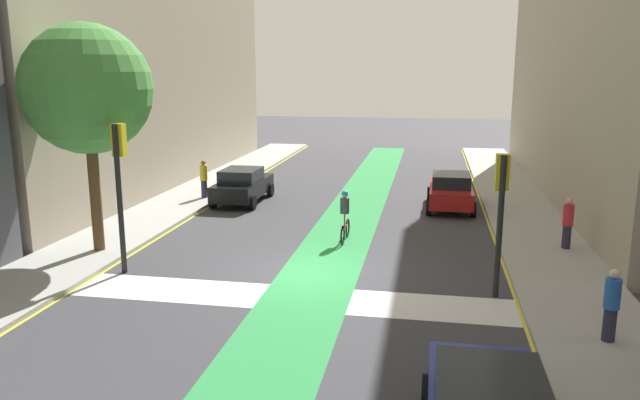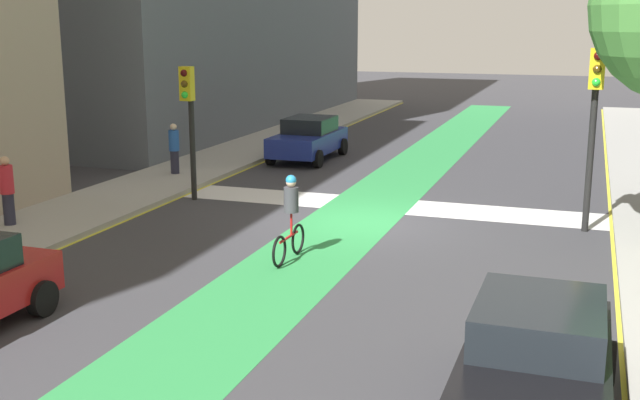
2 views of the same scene
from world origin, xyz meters
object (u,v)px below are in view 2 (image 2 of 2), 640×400
object	(u,v)px
car_black_left_far	(536,362)
cyclist_in_lane	(290,216)
traffic_signal_near_left	(594,105)
pedestrian_sidewalk_right_a	(7,190)
car_blue_right_near	(309,138)
pedestrian_sidewalk_right_b	(174,148)
traffic_signal_near_right	(189,107)

from	to	relation	value
car_black_left_far	cyclist_in_lane	size ratio (longest dim) A/B	2.27
traffic_signal_near_left	pedestrian_sidewalk_right_a	bearing A→B (deg)	18.13
traffic_signal_near_left	car_black_left_far	distance (m)	10.29
car_black_left_far	car_blue_right_near	bearing A→B (deg)	-61.93
car_blue_right_near	cyclist_in_lane	bearing A→B (deg)	107.90
cyclist_in_lane	pedestrian_sidewalk_right_b	xyz separation A→B (m)	(6.87, -7.27, 0.02)
pedestrian_sidewalk_right_a	car_blue_right_near	bearing A→B (deg)	-106.44
traffic_signal_near_right	cyclist_in_lane	bearing A→B (deg)	136.87
traffic_signal_near_left	cyclist_in_lane	size ratio (longest dim) A/B	2.40
car_blue_right_near	pedestrian_sidewalk_right_a	xyz separation A→B (m)	(3.55, 12.02, 0.22)
traffic_signal_near_right	car_blue_right_near	bearing A→B (deg)	-96.46
pedestrian_sidewalk_right_a	pedestrian_sidewalk_right_b	size ratio (longest dim) A/B	1.03
traffic_signal_near_right	car_black_left_far	bearing A→B (deg)	135.62
traffic_signal_near_left	pedestrian_sidewalk_right_b	bearing A→B (deg)	-12.48
car_blue_right_near	cyclist_in_lane	distance (m)	12.64
traffic_signal_near_left	car_blue_right_near	size ratio (longest dim) A/B	1.06
car_black_left_far	traffic_signal_near_left	bearing A→B (deg)	-93.01
traffic_signal_near_left	car_blue_right_near	world-z (taller)	traffic_signal_near_left
traffic_signal_near_right	pedestrian_sidewalk_right_b	bearing A→B (deg)	-53.09
car_black_left_far	cyclist_in_lane	xyz separation A→B (m)	(5.52, -5.60, 0.17)
car_blue_right_near	pedestrian_sidewalk_right_b	size ratio (longest dim) A/B	2.55
traffic_signal_near_left	pedestrian_sidewalk_right_b	distance (m)	13.39
traffic_signal_near_left	pedestrian_sidewalk_right_b	world-z (taller)	traffic_signal_near_left
cyclist_in_lane	car_blue_right_near	bearing A→B (deg)	-72.10
traffic_signal_near_right	pedestrian_sidewalk_right_a	size ratio (longest dim) A/B	2.24
cyclist_in_lane	pedestrian_sidewalk_right_a	xyz separation A→B (m)	(7.43, -0.01, 0.05)
traffic_signal_near_right	car_black_left_far	world-z (taller)	traffic_signal_near_right
pedestrian_sidewalk_right_b	car_blue_right_near	bearing A→B (deg)	-122.13
car_blue_right_near	pedestrian_sidewalk_right_a	bearing A→B (deg)	73.56
traffic_signal_near_right	pedestrian_sidewalk_right_b	world-z (taller)	traffic_signal_near_right
pedestrian_sidewalk_right_a	pedestrian_sidewalk_right_b	world-z (taller)	pedestrian_sidewalk_right_a
pedestrian_sidewalk_right_a	traffic_signal_near_left	bearing A→B (deg)	-161.87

